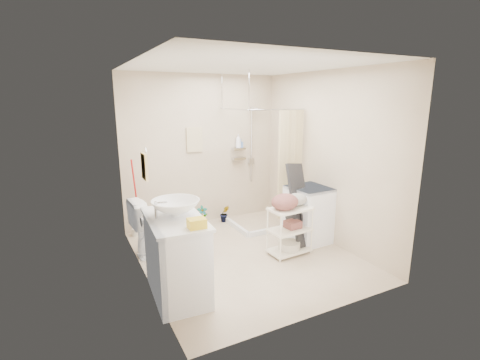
% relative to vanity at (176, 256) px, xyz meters
% --- Properties ---
extents(floor, '(3.20, 3.20, 0.00)m').
position_rel_vanity_xyz_m(floor, '(1.16, 0.54, -0.46)').
color(floor, '#C9B497').
rests_on(floor, ground).
extents(ceiling, '(2.80, 3.20, 0.04)m').
position_rel_vanity_xyz_m(ceiling, '(1.16, 0.54, 2.14)').
color(ceiling, silver).
rests_on(ceiling, ground).
extents(wall_back, '(2.80, 0.04, 2.60)m').
position_rel_vanity_xyz_m(wall_back, '(1.16, 2.14, 0.84)').
color(wall_back, beige).
rests_on(wall_back, ground).
extents(wall_front, '(2.80, 0.04, 2.60)m').
position_rel_vanity_xyz_m(wall_front, '(1.16, -1.06, 0.84)').
color(wall_front, beige).
rests_on(wall_front, ground).
extents(wall_left, '(0.04, 3.20, 2.60)m').
position_rel_vanity_xyz_m(wall_left, '(-0.24, 0.54, 0.84)').
color(wall_left, beige).
rests_on(wall_left, ground).
extents(wall_right, '(0.04, 3.20, 2.60)m').
position_rel_vanity_xyz_m(wall_right, '(2.56, 0.54, 0.84)').
color(wall_right, beige).
rests_on(wall_right, ground).
extents(vanity, '(0.65, 1.08, 0.92)m').
position_rel_vanity_xyz_m(vanity, '(0.00, 0.00, 0.00)').
color(vanity, silver).
rests_on(vanity, ground).
extents(sink, '(0.60, 0.60, 0.18)m').
position_rel_vanity_xyz_m(sink, '(0.03, 0.05, 0.55)').
color(sink, white).
rests_on(sink, vanity).
extents(counter_basket, '(0.18, 0.15, 0.10)m').
position_rel_vanity_xyz_m(counter_basket, '(0.11, -0.41, 0.51)').
color(counter_basket, yellow).
rests_on(counter_basket, vanity).
extents(floor_basket, '(0.27, 0.21, 0.14)m').
position_rel_vanity_xyz_m(floor_basket, '(0.13, -0.34, -0.39)').
color(floor_basket, yellow).
rests_on(floor_basket, ground).
extents(toilet, '(0.84, 0.52, 0.83)m').
position_rel_vanity_xyz_m(toilet, '(0.12, 1.16, -0.05)').
color(toilet, white).
rests_on(toilet, ground).
extents(mop, '(0.14, 0.14, 1.28)m').
position_rel_vanity_xyz_m(mop, '(-0.10, 1.98, 0.18)').
color(mop, '#B41313').
rests_on(mop, ground).
extents(potted_plant_a, '(0.20, 0.14, 0.36)m').
position_rel_vanity_xyz_m(potted_plant_a, '(1.04, 1.92, -0.28)').
color(potted_plant_a, brown).
rests_on(potted_plant_a, ground).
extents(potted_plant_b, '(0.20, 0.17, 0.31)m').
position_rel_vanity_xyz_m(potted_plant_b, '(1.48, 1.93, -0.31)').
color(potted_plant_b, '#974E2A').
rests_on(potted_plant_b, ground).
extents(hanging_towel, '(0.28, 0.03, 0.42)m').
position_rel_vanity_xyz_m(hanging_towel, '(1.01, 2.12, 1.04)').
color(hanging_towel, beige).
rests_on(hanging_towel, wall_back).
extents(towel_ring, '(0.04, 0.22, 0.34)m').
position_rel_vanity_xyz_m(towel_ring, '(-0.22, 0.34, 1.01)').
color(towel_ring, '#FCE192').
rests_on(towel_ring, wall_left).
extents(tp_holder, '(0.08, 0.12, 0.14)m').
position_rel_vanity_xyz_m(tp_holder, '(-0.20, 0.59, 0.26)').
color(tp_holder, white).
rests_on(tp_holder, wall_left).
extents(shower, '(1.10, 1.10, 2.10)m').
position_rel_vanity_xyz_m(shower, '(2.01, 1.59, 0.59)').
color(shower, silver).
rests_on(shower, ground).
extents(shampoo_bottle_a, '(0.12, 0.12, 0.24)m').
position_rel_vanity_xyz_m(shampoo_bottle_a, '(1.82, 2.05, 0.98)').
color(shampoo_bottle_a, white).
rests_on(shampoo_bottle_a, shower).
extents(shampoo_bottle_b, '(0.09, 0.09, 0.15)m').
position_rel_vanity_xyz_m(shampoo_bottle_b, '(1.88, 2.07, 0.93)').
color(shampoo_bottle_b, '#5176B8').
rests_on(shampoo_bottle_b, shower).
extents(washing_machine, '(0.62, 0.64, 0.87)m').
position_rel_vanity_xyz_m(washing_machine, '(2.30, 0.55, -0.03)').
color(washing_machine, white).
rests_on(washing_machine, ground).
extents(laundry_rack, '(0.62, 0.39, 0.83)m').
position_rel_vanity_xyz_m(laundry_rack, '(1.75, 0.30, -0.05)').
color(laundry_rack, white).
rests_on(laundry_rack, ground).
extents(ironing_board, '(0.38, 0.21, 1.30)m').
position_rel_vanity_xyz_m(ironing_board, '(2.04, 0.47, 0.19)').
color(ironing_board, black).
rests_on(ironing_board, ground).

